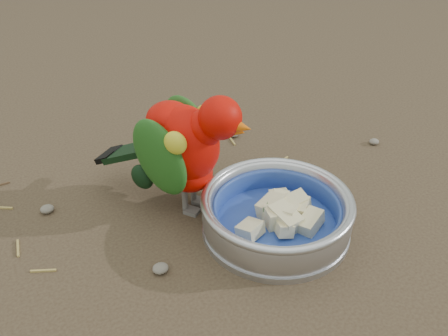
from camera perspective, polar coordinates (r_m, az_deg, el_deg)
name	(u,v)px	position (r m, az deg, el deg)	size (l,w,h in m)	color
ground	(318,254)	(0.72, 10.70, -9.68)	(60.00, 60.00, 0.00)	#433525
food_bowl	(276,227)	(0.75, 5.91, -6.67)	(0.22, 0.22, 0.02)	#B2B2BA
bowl_wall	(277,211)	(0.73, 6.05, -4.87)	(0.22, 0.22, 0.04)	#B2B2BA
fruit_wedges	(276,214)	(0.73, 6.02, -5.30)	(0.13, 0.13, 0.03)	beige
lory_parrot	(185,154)	(0.74, -4.52, 1.62)	(0.11, 0.24, 0.19)	#C00A01
ground_debris	(318,245)	(0.73, 10.66, -8.64)	(0.90, 0.80, 0.01)	#A18746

